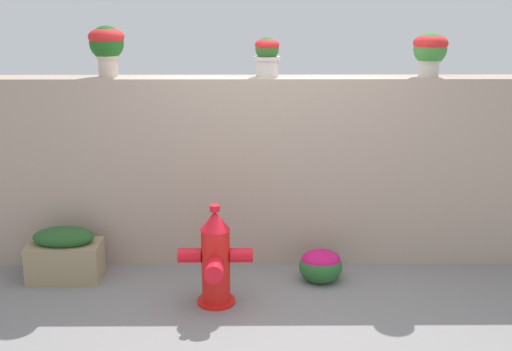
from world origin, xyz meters
TOP-DOWN VIEW (x-y plane):
  - ground_plane at (0.00, 0.00)m, footprint 24.00×24.00m
  - stone_wall at (0.00, 1.23)m, footprint 6.66×0.35m
  - potted_plant_1 at (-1.48, 1.27)m, footprint 0.32×0.32m
  - potted_plant_2 at (-0.04, 1.25)m, footprint 0.24×0.24m
  - potted_plant_3 at (1.42, 1.25)m, footprint 0.31×0.31m
  - fire_hydrant at (-0.48, 0.25)m, footprint 0.61×0.48m
  - flower_bush_left at (0.43, 0.69)m, footprint 0.39×0.35m
  - planter_box at (-1.85, 0.75)m, footprint 0.64×0.36m

SIDE VIEW (x-z plane):
  - ground_plane at x=0.00m, z-range 0.00..0.00m
  - flower_bush_left at x=0.43m, z-range 0.01..0.31m
  - planter_box at x=-1.85m, z-range -0.01..0.48m
  - fire_hydrant at x=-0.48m, z-range -0.04..0.81m
  - stone_wall at x=0.00m, z-range 0.00..1.75m
  - potted_plant_2 at x=-0.04m, z-range 1.78..2.13m
  - potted_plant_3 at x=1.42m, z-range 1.80..2.19m
  - potted_plant_1 at x=-1.48m, z-range 1.82..2.27m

